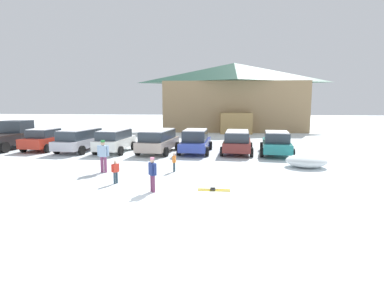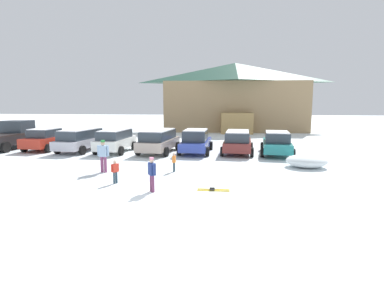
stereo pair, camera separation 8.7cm
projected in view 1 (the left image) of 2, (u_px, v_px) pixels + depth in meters
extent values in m
plane|color=silver|center=(131.00, 204.00, 10.54)|extent=(160.00, 160.00, 0.00)
cube|color=#997C55|center=(233.00, 107.00, 39.04)|extent=(17.69, 8.24, 6.15)
pyramid|color=#254C3D|center=(234.00, 73.00, 38.45)|extent=(18.31, 8.86, 2.48)
cube|color=#A6844C|center=(236.00, 123.00, 34.64)|extent=(3.66, 1.93, 2.40)
cube|color=#B22C1D|center=(46.00, 141.00, 22.74)|extent=(2.01, 4.13, 0.69)
cube|color=#2D3842|center=(44.00, 133.00, 22.45)|extent=(1.69, 2.18, 0.57)
cube|color=white|center=(43.00, 129.00, 22.41)|extent=(1.57, 2.07, 0.06)
cylinder|color=black|center=(45.00, 143.00, 24.16)|extent=(0.25, 0.65, 0.64)
cylinder|color=black|center=(67.00, 144.00, 23.86)|extent=(0.25, 0.65, 0.64)
cylinder|color=black|center=(23.00, 148.00, 21.70)|extent=(0.25, 0.65, 0.64)
cylinder|color=black|center=(48.00, 148.00, 21.41)|extent=(0.25, 0.65, 0.64)
cube|color=#BAB8C5|center=(81.00, 143.00, 22.06)|extent=(2.34, 4.81, 0.63)
cube|color=#2D3842|center=(80.00, 134.00, 21.88)|extent=(1.99, 3.68, 0.64)
cube|color=white|center=(80.00, 129.00, 21.83)|extent=(1.86, 3.50, 0.06)
cylinder|color=black|center=(80.00, 144.00, 23.70)|extent=(0.29, 0.66, 0.64)
cylinder|color=black|center=(103.00, 145.00, 23.29)|extent=(0.29, 0.66, 0.64)
cylinder|color=black|center=(57.00, 149.00, 20.92)|extent=(0.29, 0.66, 0.64)
cylinder|color=black|center=(82.00, 150.00, 20.50)|extent=(0.29, 0.66, 0.64)
cube|color=white|center=(115.00, 143.00, 21.60)|extent=(1.92, 4.16, 0.69)
cube|color=#2D3842|center=(114.00, 134.00, 21.44)|extent=(1.66, 3.18, 0.58)
cube|color=white|center=(114.00, 130.00, 21.39)|extent=(1.55, 3.02, 0.06)
cylinder|color=black|center=(111.00, 145.00, 23.03)|extent=(0.25, 0.65, 0.64)
cylinder|color=black|center=(133.00, 146.00, 22.75)|extent=(0.25, 0.65, 0.64)
cylinder|color=black|center=(95.00, 150.00, 20.55)|extent=(0.25, 0.65, 0.64)
cylinder|color=black|center=(121.00, 151.00, 20.27)|extent=(0.25, 0.65, 0.64)
cube|color=#B29F91|center=(158.00, 144.00, 21.41)|extent=(2.38, 4.78, 0.64)
cube|color=#2D3842|center=(158.00, 135.00, 21.23)|extent=(2.03, 3.66, 0.63)
cube|color=white|center=(158.00, 130.00, 21.18)|extent=(1.90, 3.47, 0.06)
cylinder|color=black|center=(152.00, 145.00, 23.04)|extent=(0.29, 0.66, 0.64)
cylinder|color=black|center=(177.00, 146.00, 22.61)|extent=(0.29, 0.66, 0.64)
cylinder|color=black|center=(138.00, 151.00, 20.29)|extent=(0.29, 0.66, 0.64)
cylinder|color=black|center=(166.00, 152.00, 19.86)|extent=(0.29, 0.66, 0.64)
cube|color=#2F42A5|center=(196.00, 144.00, 21.51)|extent=(1.98, 4.76, 0.57)
cube|color=#2D3842|center=(195.00, 135.00, 21.19)|extent=(1.67, 2.50, 0.73)
cube|color=white|center=(195.00, 130.00, 21.14)|extent=(1.56, 2.38, 0.06)
cylinder|color=black|center=(186.00, 145.00, 23.11)|extent=(0.25, 0.65, 0.64)
cylinder|color=black|center=(211.00, 145.00, 22.84)|extent=(0.25, 0.65, 0.64)
cylinder|color=black|center=(179.00, 151.00, 20.26)|extent=(0.25, 0.65, 0.64)
cylinder|color=black|center=(207.00, 152.00, 19.99)|extent=(0.25, 0.65, 0.64)
cube|color=maroon|center=(237.00, 144.00, 21.14)|extent=(2.13, 4.32, 0.62)
cube|color=#2D3842|center=(237.00, 136.00, 20.98)|extent=(1.83, 3.30, 0.61)
cube|color=white|center=(237.00, 131.00, 20.93)|extent=(1.71, 3.13, 0.06)
cylinder|color=black|center=(224.00, 146.00, 22.62)|extent=(0.27, 0.65, 0.64)
cylinder|color=black|center=(251.00, 147.00, 22.29)|extent=(0.27, 0.65, 0.64)
cylinder|color=black|center=(222.00, 151.00, 20.08)|extent=(0.27, 0.65, 0.64)
cylinder|color=black|center=(252.00, 152.00, 19.75)|extent=(0.27, 0.65, 0.64)
cube|color=teal|center=(276.00, 145.00, 20.78)|extent=(2.33, 4.82, 0.59)
cube|color=#2D3842|center=(277.00, 137.00, 20.47)|extent=(1.86, 2.58, 0.63)
cube|color=white|center=(277.00, 132.00, 20.42)|extent=(1.73, 2.45, 0.06)
cylinder|color=black|center=(261.00, 146.00, 22.42)|extent=(0.29, 0.66, 0.64)
cylinder|color=black|center=(289.00, 147.00, 22.00)|extent=(0.29, 0.66, 0.64)
cylinder|color=black|center=(262.00, 152.00, 19.63)|extent=(0.29, 0.66, 0.64)
cylinder|color=black|center=(293.00, 153.00, 19.22)|extent=(0.29, 0.66, 0.64)
cube|color=#28272A|center=(7.00, 140.00, 23.02)|extent=(2.38, 5.42, 0.70)
cube|color=#2D3842|center=(17.00, 127.00, 23.93)|extent=(1.99, 1.81, 1.05)
cylinder|color=black|center=(11.00, 141.00, 24.80)|extent=(0.31, 0.81, 0.80)
cylinder|color=black|center=(35.00, 142.00, 24.44)|extent=(0.31, 0.81, 0.80)
cylinder|color=black|center=(5.00, 147.00, 21.33)|extent=(0.31, 0.81, 0.80)
cylinder|color=#2A3D49|center=(174.00, 167.00, 15.55)|extent=(0.09, 0.09, 0.49)
cylinder|color=#2A3D49|center=(174.00, 167.00, 15.44)|extent=(0.09, 0.09, 0.49)
cube|color=orange|center=(174.00, 159.00, 15.44)|extent=(0.17, 0.25, 0.34)
cylinder|color=orange|center=(175.00, 159.00, 15.59)|extent=(0.07, 0.07, 0.33)
cylinder|color=orange|center=(173.00, 160.00, 15.29)|extent=(0.07, 0.07, 0.33)
sphere|color=tan|center=(174.00, 155.00, 15.41)|extent=(0.12, 0.12, 0.12)
cylinder|color=beige|center=(174.00, 154.00, 15.40)|extent=(0.12, 0.12, 0.06)
cylinder|color=#2A4150|center=(117.00, 178.00, 13.28)|extent=(0.09, 0.09, 0.51)
cylinder|color=#2A4150|center=(115.00, 178.00, 13.20)|extent=(0.09, 0.09, 0.51)
cube|color=red|center=(115.00, 168.00, 13.18)|extent=(0.28, 0.29, 0.36)
cylinder|color=red|center=(119.00, 167.00, 13.29)|extent=(0.07, 0.07, 0.35)
cylinder|color=red|center=(112.00, 168.00, 13.07)|extent=(0.07, 0.07, 0.35)
sphere|color=tan|center=(115.00, 163.00, 13.15)|extent=(0.13, 0.13, 0.13)
cylinder|color=beige|center=(115.00, 161.00, 13.14)|extent=(0.13, 0.13, 0.06)
cylinder|color=#7F3C64|center=(102.00, 164.00, 15.34)|extent=(0.15, 0.15, 0.82)
cylinder|color=#7F3C64|center=(105.00, 165.00, 15.33)|extent=(0.15, 0.15, 0.82)
cube|color=#96B6D8|center=(103.00, 151.00, 15.24)|extent=(0.40, 0.24, 0.58)
cylinder|color=#96B6D8|center=(98.00, 151.00, 15.26)|extent=(0.11, 0.11, 0.55)
cylinder|color=#96B6D8|center=(108.00, 151.00, 15.21)|extent=(0.11, 0.11, 0.55)
sphere|color=tan|center=(103.00, 143.00, 15.18)|extent=(0.21, 0.21, 0.21)
cylinder|color=green|center=(103.00, 141.00, 15.17)|extent=(0.20, 0.20, 0.10)
cylinder|color=#6B3354|center=(152.00, 183.00, 12.04)|extent=(0.13, 0.13, 0.69)
cylinder|color=#6B3354|center=(154.00, 184.00, 11.92)|extent=(0.13, 0.13, 0.69)
cube|color=navy|center=(152.00, 169.00, 11.90)|extent=(0.37, 0.39, 0.49)
cylinder|color=navy|center=(150.00, 168.00, 12.08)|extent=(0.09, 0.09, 0.46)
cylinder|color=navy|center=(155.00, 170.00, 11.72)|extent=(0.09, 0.09, 0.46)
sphere|color=tan|center=(152.00, 161.00, 11.85)|extent=(0.18, 0.18, 0.18)
cylinder|color=pink|center=(152.00, 158.00, 11.84)|extent=(0.17, 0.17, 0.08)
cube|color=gold|center=(214.00, 189.00, 12.33)|extent=(1.32, 0.10, 0.02)
cube|color=black|center=(213.00, 188.00, 12.33)|extent=(0.20, 0.08, 0.06)
cube|color=gold|center=(214.00, 191.00, 12.14)|extent=(1.32, 0.10, 0.02)
cube|color=black|center=(213.00, 190.00, 12.14)|extent=(0.20, 0.08, 0.06)
ellipsoid|color=white|center=(306.00, 161.00, 16.60)|extent=(2.23, 1.78, 0.70)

